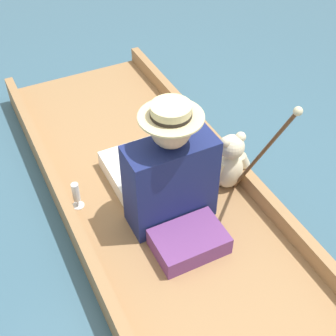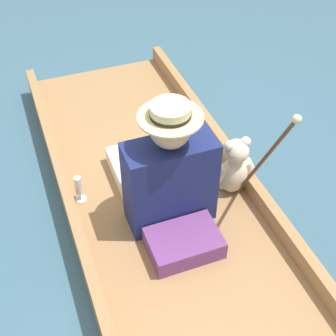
% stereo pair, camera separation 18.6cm
% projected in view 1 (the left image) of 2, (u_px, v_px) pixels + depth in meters
% --- Properties ---
extents(ground_plane, '(16.00, 16.00, 0.00)m').
position_uv_depth(ground_plane, '(156.00, 205.00, 2.88)').
color(ground_plane, '#385B70').
extents(punt_boat, '(1.11, 3.01, 0.22)m').
position_uv_depth(punt_boat, '(156.00, 198.00, 2.84)').
color(punt_boat, '#997047').
rests_on(punt_boat, ground_plane).
extents(seat_cushion, '(0.38, 0.26, 0.11)m').
position_uv_depth(seat_cushion, '(189.00, 241.00, 2.47)').
color(seat_cushion, '#6B3875').
rests_on(seat_cushion, punt_boat).
extents(seated_person, '(0.48, 0.75, 0.77)m').
position_uv_depth(seated_person, '(163.00, 172.00, 2.55)').
color(seated_person, white).
rests_on(seated_person, punt_boat).
extents(teddy_bear, '(0.28, 0.16, 0.39)m').
position_uv_depth(teddy_bear, '(230.00, 163.00, 2.73)').
color(teddy_bear, beige).
rests_on(teddy_bear, punt_boat).
extents(wine_glass, '(0.07, 0.07, 0.18)m').
position_uv_depth(wine_glass, '(76.00, 194.00, 2.66)').
color(wine_glass, silver).
rests_on(wine_glass, punt_boat).
extents(walking_cane, '(0.04, 0.41, 0.83)m').
position_uv_depth(walking_cane, '(267.00, 148.00, 2.37)').
color(walking_cane, brown).
rests_on(walking_cane, punt_boat).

